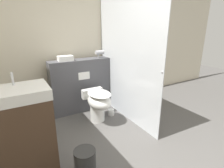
{
  "coord_description": "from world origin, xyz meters",
  "views": [
    {
      "loc": [
        -1.29,
        -1.16,
        1.59
      ],
      "look_at": [
        0.16,
        1.3,
        0.66
      ],
      "focal_mm": 28.0,
      "sensor_mm": 36.0,
      "label": 1
    }
  ],
  "objects_px": {
    "toilet": "(98,103)",
    "hair_drier": "(100,52)",
    "sink_vanity": "(22,132)",
    "waste_bin": "(85,162)"
  },
  "relations": [
    {
      "from": "sink_vanity",
      "to": "waste_bin",
      "type": "xyz_separation_m",
      "value": [
        0.55,
        -0.4,
        -0.35
      ]
    },
    {
      "from": "toilet",
      "to": "hair_drier",
      "type": "distance_m",
      "value": 1.02
    },
    {
      "from": "toilet",
      "to": "hair_drier",
      "type": "bearing_deg",
      "value": 58.97
    },
    {
      "from": "toilet",
      "to": "hair_drier",
      "type": "relative_size",
      "value": 3.03
    },
    {
      "from": "sink_vanity",
      "to": "hair_drier",
      "type": "bearing_deg",
      "value": 36.69
    },
    {
      "from": "hair_drier",
      "to": "waste_bin",
      "type": "height_order",
      "value": "hair_drier"
    },
    {
      "from": "toilet",
      "to": "hair_drier",
      "type": "height_order",
      "value": "hair_drier"
    },
    {
      "from": "toilet",
      "to": "sink_vanity",
      "type": "xyz_separation_m",
      "value": [
        -1.2,
        -0.57,
        0.15
      ]
    },
    {
      "from": "toilet",
      "to": "waste_bin",
      "type": "relative_size",
      "value": 1.92
    },
    {
      "from": "sink_vanity",
      "to": "waste_bin",
      "type": "relative_size",
      "value": 3.68
    }
  ]
}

